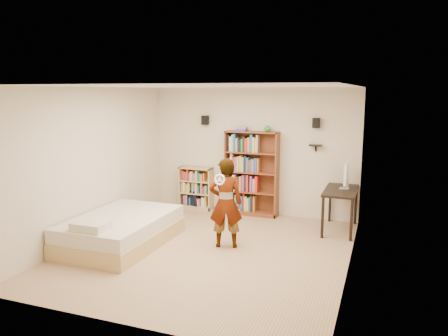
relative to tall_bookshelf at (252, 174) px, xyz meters
The scene contains 14 objects.
ground 2.50m from the tall_bookshelf, 90.97° to the right, with size 4.50×5.00×0.01m, color tan.
room_shell 2.49m from the tall_bookshelf, 90.97° to the right, with size 4.52×5.02×2.71m.
crown_molding 2.93m from the tall_bookshelf, 90.97° to the right, with size 4.50×5.00×0.06m.
speaker_left 1.55m from the tall_bookshelf, behind, with size 0.14×0.12×0.20m, color black.
speaker_right 1.71m from the tall_bookshelf, ahead, with size 0.14×0.12×0.20m, color black.
wall_shelf 1.47m from the tall_bookshelf, ahead, with size 0.25×0.16×0.03m, color black.
tall_bookshelf is the anchor object (origin of this frame).
low_bookshelf 1.37m from the tall_bookshelf, behind, with size 0.76×0.28×0.94m, color #D9BA75, non-canonical shape.
computer_desk 2.02m from the tall_bookshelf, 13.97° to the right, with size 0.59×1.17×0.80m, color black, non-canonical shape.
imac 1.99m from the tall_bookshelf, 11.30° to the right, with size 0.10×0.49×0.49m, color white, non-canonical shape.
daybed 3.07m from the tall_bookshelf, 121.36° to the right, with size 1.40×2.15×0.64m, color beige, non-canonical shape.
person 2.06m from the tall_bookshelf, 85.39° to the right, with size 0.56×0.37×1.54m, color black.
wii_wheel 2.36m from the tall_bookshelf, 85.96° to the right, with size 0.18×0.18×0.03m, color white.
navy_bag 1.53m from the tall_bookshelf, behind, with size 0.31×0.20×0.41m, color black, non-canonical shape.
Camera 1 is at (2.65, -6.41, 2.63)m, focal length 35.00 mm.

